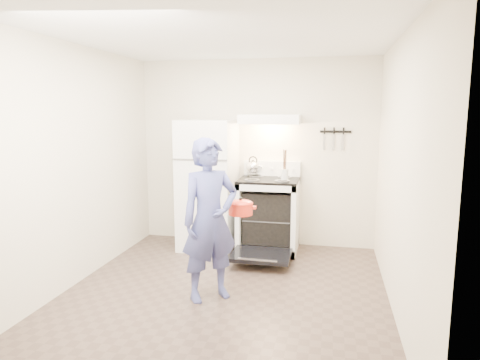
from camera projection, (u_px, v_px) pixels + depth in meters
name	position (u px, v px, depth m)	size (l,w,h in m)	color
floor	(224.00, 294.00, 4.28)	(3.60, 3.60, 0.00)	#493A31
back_wall	(256.00, 153.00, 5.82)	(3.20, 0.02, 2.50)	beige
refrigerator	(208.00, 185.00, 5.66)	(0.70, 0.70, 1.70)	white
stove_body	(269.00, 216.00, 5.58)	(0.76, 0.65, 0.92)	white
cooktop	(269.00, 180.00, 5.51)	(0.76, 0.65, 0.03)	black
backsplash	(272.00, 168.00, 5.76)	(0.76, 0.07, 0.20)	white
oven_door	(261.00, 255.00, 5.06)	(0.70, 0.54, 0.04)	black
oven_rack	(269.00, 217.00, 5.58)	(0.60, 0.52, 0.01)	slate
range_hood	(270.00, 119.00, 5.46)	(0.76, 0.50, 0.12)	white
knife_strip	(336.00, 132.00, 5.54)	(0.40, 0.02, 0.03)	black
pizza_stone	(267.00, 214.00, 5.68)	(0.29, 0.29, 0.02)	#876346
tea_kettle	(253.00, 166.00, 5.75)	(0.22, 0.18, 0.26)	#B7B7BB
utensil_jar	(285.00, 174.00, 5.25)	(0.09, 0.09, 0.13)	silver
person	(210.00, 220.00, 4.08)	(0.57, 0.38, 1.57)	#36437B
dutch_oven	(241.00, 209.00, 4.29)	(0.32, 0.25, 0.21)	red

